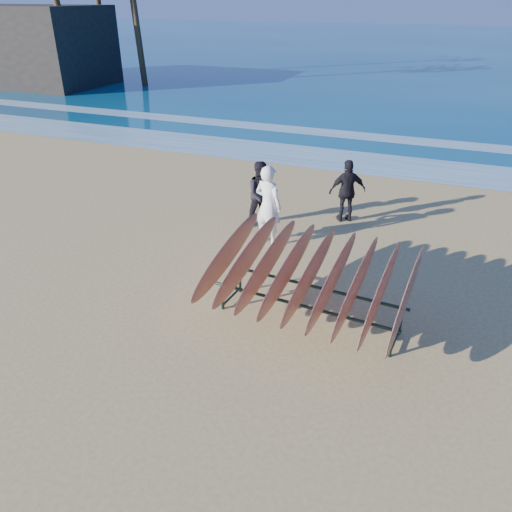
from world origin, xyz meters
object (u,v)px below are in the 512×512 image
(person_dark_a, at_px, (262,194))
(building, at_px, (24,46))
(surfboard_rack, at_px, (310,275))
(person_white, at_px, (268,205))
(person_dark_b, at_px, (347,191))

(person_dark_a, distance_m, building, 25.99)
(surfboard_rack, distance_m, person_white, 3.11)
(surfboard_rack, distance_m, person_dark_a, 4.10)
(person_white, relative_size, building, 0.18)
(person_dark_b, height_order, building, building)
(person_white, distance_m, building, 26.88)
(person_dark_b, bearing_deg, building, -60.33)
(person_dark_b, distance_m, building, 26.96)
(person_dark_b, relative_size, building, 0.15)
(building, bearing_deg, person_dark_a, -34.82)
(person_white, xyz_separation_m, building, (-21.79, 15.68, 1.31))
(person_dark_a, xyz_separation_m, person_dark_b, (1.82, 1.01, -0.02))
(person_dark_a, distance_m, person_dark_b, 2.08)
(person_dark_b, bearing_deg, person_white, 25.17)
(surfboard_rack, relative_size, person_white, 1.87)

